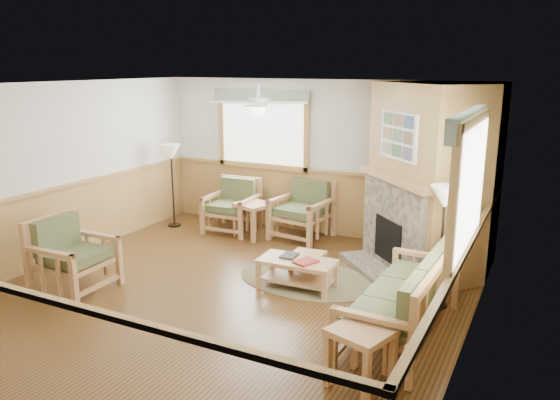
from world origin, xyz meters
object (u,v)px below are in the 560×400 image
at_px(armchair_left, 74,255).
at_px(end_table_chairs, 254,220).
at_px(armchair_back_left, 232,206).
at_px(footstool, 307,266).
at_px(end_table_sofa, 360,358).
at_px(floor_lamp_left, 173,186).
at_px(floor_lamp_right, 441,247).
at_px(sofa, 402,296).
at_px(armchair_back_right, 302,210).
at_px(coffee_table, 297,274).

xyz_separation_m(armchair_left, end_table_chairs, (0.97, 3.09, -0.19)).
distance_m(armchair_back_left, armchair_left, 3.25).
bearing_deg(armchair_back_left, footstool, -37.41).
bearing_deg(armchair_left, end_table_sofa, -97.03).
relative_size(armchair_back_left, floor_lamp_left, 0.61).
distance_m(armchair_back_left, end_table_sofa, 5.19).
distance_m(floor_lamp_left, floor_lamp_right, 5.26).
bearing_deg(floor_lamp_left, floor_lamp_right, -14.32).
distance_m(sofa, floor_lamp_right, 1.04).
bearing_deg(end_table_chairs, armchair_back_right, 22.87).
bearing_deg(floor_lamp_right, end_table_chairs, 157.93).
height_order(sofa, armchair_back_left, sofa).
height_order(sofa, armchair_left, armchair_left).
distance_m(armchair_back_left, floor_lamp_right, 4.26).
height_order(armchair_left, floor_lamp_right, floor_lamp_right).
bearing_deg(end_table_chairs, footstool, -39.54).
height_order(armchair_back_left, armchair_left, armchair_left).
bearing_deg(floor_lamp_left, sofa, -24.97).
bearing_deg(armchair_left, footstool, -57.24).
height_order(armchair_left, end_table_chairs, armchair_left).
relative_size(end_table_chairs, floor_lamp_left, 0.39).
relative_size(armchair_back_right, footstool, 2.29).
bearing_deg(footstool, floor_lamp_left, 159.14).
height_order(footstool, floor_lamp_left, floor_lamp_left).
distance_m(sofa, armchair_left, 4.27).
bearing_deg(floor_lamp_right, sofa, -102.10).
xyz_separation_m(coffee_table, floor_lamp_right, (1.80, 0.31, 0.57)).
bearing_deg(footstool, armchair_left, -146.18).
xyz_separation_m(sofa, floor_lamp_left, (-4.89, 2.28, 0.30)).
xyz_separation_m(armchair_left, coffee_table, (2.62, 1.38, -0.29)).
distance_m(armchair_left, floor_lamp_right, 4.74).
height_order(end_table_chairs, end_table_sofa, end_table_chairs).
relative_size(armchair_back_right, armchair_left, 1.02).
bearing_deg(end_table_sofa, coffee_table, 129.72).
bearing_deg(armchair_back_right, coffee_table, -59.76).
height_order(armchair_left, floor_lamp_left, floor_lamp_left).
xyz_separation_m(footstool, floor_lamp_left, (-3.29, 1.25, 0.58)).
xyz_separation_m(end_table_sofa, floor_lamp_left, (-4.81, 3.43, 0.48)).
relative_size(armchair_back_left, end_table_chairs, 1.54).
bearing_deg(sofa, armchair_back_left, -121.67).
bearing_deg(end_table_sofa, armchair_back_right, 121.75).
relative_size(armchair_back_left, floor_lamp_right, 0.61).
height_order(coffee_table, floor_lamp_left, floor_lamp_left).
bearing_deg(armchair_back_right, end_table_sofa, -51.27).
bearing_deg(armchair_left, armchair_back_left, -8.97).
bearing_deg(floor_lamp_left, end_table_sofa, -35.51).
bearing_deg(end_table_sofa, armchair_left, 174.03).
relative_size(coffee_table, floor_lamp_left, 0.66).
xyz_separation_m(armchair_back_right, floor_lamp_left, (-2.43, -0.42, 0.27)).
distance_m(armchair_back_right, end_table_chairs, 0.86).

